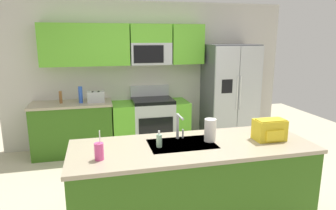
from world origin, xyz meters
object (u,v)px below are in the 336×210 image
toaster (96,97)px  refrigerator (229,95)px  pepper_mill (61,97)px  drink_cup_pink (99,151)px  sink_faucet (179,124)px  backpack (270,129)px  bottle_blue (81,95)px  paper_towel_roll (210,130)px  range_oven (151,123)px  soap_dispenser (159,140)px

toaster → refrigerator: bearing=-0.5°
refrigerator → pepper_mill: size_ratio=9.08×
toaster → drink_cup_pink: drink_cup_pink is taller
sink_faucet → toaster: bearing=111.4°
toaster → backpack: bearing=-53.4°
bottle_blue → paper_towel_roll: bottle_blue is taller
refrigerator → sink_faucet: size_ratio=6.56×
pepper_mill → sink_faucet: 2.63m
pepper_mill → sink_faucet: sink_faucet is taller
range_oven → backpack: size_ratio=4.25×
bottle_blue → toaster: bearing=0.8°
sink_faucet → backpack: bearing=-14.6°
refrigerator → soap_dispenser: size_ratio=10.88×
refrigerator → drink_cup_pink: 3.49m
bottle_blue → paper_towel_roll: bearing=-58.5°
sink_faucet → refrigerator: bearing=53.5°
refrigerator → backpack: refrigerator is taller
drink_cup_pink → pepper_mill: bearing=102.6°
pepper_mill → bottle_blue: bottle_blue is taller
refrigerator → paper_towel_roll: bearing=-119.4°
toaster → bottle_blue: (-0.25, -0.00, 0.05)m
toaster → paper_towel_roll: bearing=-63.2°
pepper_mill → drink_cup_pink: drink_cup_pink is taller
refrigerator → sink_faucet: refrigerator is taller
range_oven → sink_faucet: (-0.10, -2.21, 0.62)m
drink_cup_pink → soap_dispenser: 0.62m
pepper_mill → drink_cup_pink: bearing=-77.4°
bottle_blue → drink_cup_pink: size_ratio=1.01×
toaster → soap_dispenser: toaster is taller
range_oven → paper_towel_roll: bearing=-84.9°
range_oven → sink_faucet: 2.30m
pepper_mill → soap_dispenser: pepper_mill is taller
toaster → drink_cup_pink: size_ratio=1.02×
toaster → paper_towel_roll: (1.16, -2.29, 0.03)m
refrigerator → soap_dispenser: (-1.84, -2.32, 0.04)m
sink_faucet → drink_cup_pink: 0.92m
paper_towel_roll → sink_faucet: bearing=157.3°
refrigerator → pepper_mill: refrigerator is taller
pepper_mill → paper_towel_roll: (1.72, -2.34, 0.02)m
range_oven → soap_dispenser: bearing=-98.3°
soap_dispenser → backpack: backpack is taller
soap_dispenser → toaster: bearing=104.3°
sink_faucet → range_oven: bearing=87.5°
range_oven → backpack: (0.84, -2.46, 0.57)m
pepper_mill → bottle_blue: size_ratio=0.73×
sink_faucet → backpack: size_ratio=0.88×
sink_faucet → soap_dispenser: bearing=-145.3°
sink_faucet → paper_towel_roll: (0.31, -0.13, -0.05)m
refrigerator → bottle_blue: size_ratio=6.67×
range_oven → bottle_blue: size_ratio=4.90×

